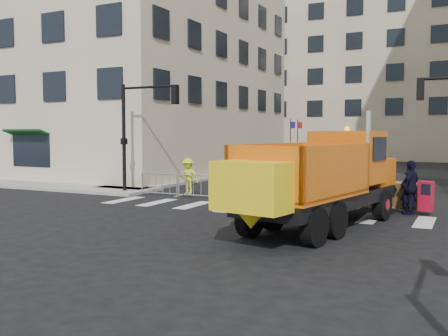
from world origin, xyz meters
The scene contains 12 objects.
ground centered at (0.00, 0.00, 0.00)m, with size 120.00×120.00×0.00m, color black.
sidewalk_back centered at (0.00, 8.50, 0.07)m, with size 64.00×5.00×0.15m, color gray.
building_left centered at (-20.00, 20.00, 13.00)m, with size 24.00×22.00×26.00m, color #C2B194.
building_far centered at (0.00, 52.00, 12.00)m, with size 30.00×18.00×24.00m, color tan.
traffic_light_left centered at (-8.00, 7.50, 2.70)m, with size 0.18×0.18×5.40m, color black.
crowd_barriers centered at (-0.75, 7.60, 0.55)m, with size 12.60×0.60×1.10m, color #9EA0A5, non-canonical shape.
plow_truck centered at (3.21, 2.75, 1.65)m, with size 4.35×9.87×3.71m.
cop_a centered at (5.39, 7.00, 0.82)m, with size 0.60×0.39×1.65m, color black.
cop_b centered at (4.51, 7.00, 0.95)m, with size 0.92×0.72×1.90m, color black.
cop_c centered at (5.49, 6.98, 1.00)m, with size 1.17×0.49×2.00m, color black.
worker centered at (-4.45, 7.72, 0.99)m, with size 1.09×0.63×1.69m, color #CAE91B.
newspaper_box centered at (6.00, 7.12, 0.70)m, with size 0.45×0.40×1.10m, color #A20C24.
Camera 1 is at (7.43, -12.43, 3.00)m, focal length 40.00 mm.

